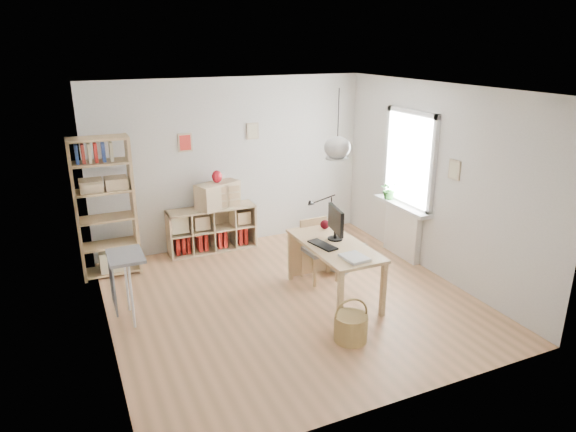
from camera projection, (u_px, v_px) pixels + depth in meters
name	position (u px, v px, depth m)	size (l,w,h in m)	color
ground	(290.00, 299.00, 6.74)	(4.50, 4.50, 0.00)	tan
room_shell	(337.00, 147.00, 6.18)	(4.50, 4.50, 4.50)	silver
window_unit	(410.00, 159.00, 7.62)	(0.07, 1.16, 1.46)	white
radiator	(402.00, 232.00, 7.98)	(0.10, 0.80, 0.80)	white
windowsill	(402.00, 206.00, 7.82)	(0.22, 1.20, 0.06)	white
desk	(334.00, 250.00, 6.61)	(0.70, 1.50, 0.75)	tan
cube_shelf	(210.00, 232.00, 8.25)	(1.40, 0.38, 0.72)	tan
tall_bookshelf	(104.00, 202.00, 7.15)	(0.80, 0.38, 2.00)	tan
side_table	(121.00, 270.00, 6.03)	(0.40, 0.55, 0.85)	#949497
chair	(318.00, 246.00, 7.21)	(0.44, 0.44, 0.86)	#949497
wicker_basket	(351.00, 327.00, 5.77)	(0.38, 0.38, 0.53)	#A7874B
storage_chest	(342.00, 252.00, 7.72)	(0.82, 0.86, 0.64)	silver
monitor	(336.00, 222.00, 6.65)	(0.20, 0.50, 0.44)	black
keyboard	(323.00, 245.00, 6.51)	(0.16, 0.43, 0.02)	black
task_lamp	(320.00, 209.00, 6.96)	(0.43, 0.16, 0.46)	black
yarn_ball	(325.00, 224.00, 7.08)	(0.13, 0.13, 0.13)	#4D0A15
paper_tray	(354.00, 258.00, 6.12)	(0.26, 0.32, 0.03)	white
drawer_chest	(218.00, 195.00, 8.07)	(0.70, 0.32, 0.40)	tan
red_vase	(217.00, 177.00, 7.98)	(0.16, 0.16, 0.20)	#9E0D17
potted_plant	(389.00, 190.00, 8.03)	(0.27, 0.24, 0.30)	#276224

